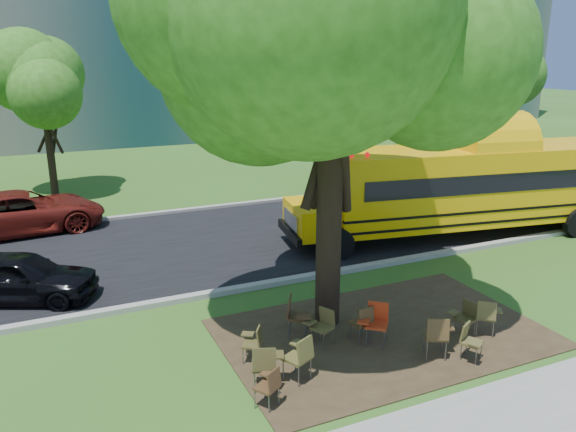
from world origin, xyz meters
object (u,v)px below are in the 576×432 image
chair_2 (300,354)px  chair_10 (295,313)px  chair_7 (487,314)px  chair_0 (270,383)px  school_bus (481,184)px  chair_5 (470,339)px  chair_3 (376,319)px  main_tree (333,47)px  chair_1 (266,363)px  bg_car_red (24,212)px  chair_11 (363,320)px  chair_6 (466,315)px  chair_4 (438,333)px  chair_8 (254,340)px  black_car (19,277)px  chair_9 (323,323)px

chair_2 → chair_10: chair_2 is taller
chair_7 → chair_0: bearing=-135.8°
school_bus → chair_5: school_bus is taller
chair_3 → main_tree: bearing=-31.0°
chair_5 → chair_1: bearing=-38.1°
chair_10 → bg_car_red: 11.89m
chair_7 → chair_3: bearing=-156.8°
chair_3 → chair_11: (-0.19, 0.19, -0.05)m
chair_1 → chair_2: 0.70m
chair_6 → chair_10: 3.71m
chair_4 → chair_5: size_ratio=1.22×
chair_2 → chair_5: size_ratio=1.21×
chair_0 → chair_8: (0.30, 1.53, 0.00)m
chair_0 → chair_11: bearing=-6.9°
chair_5 → black_car: black_car is taller
chair_0 → chair_4: chair_4 is taller
school_bus → black_car: school_bus is taller
chair_7 → bg_car_red: bg_car_red is taller
chair_2 → chair_10: 1.73m
school_bus → chair_1: bearing=-141.5°
bg_car_red → chair_10: bearing=-159.6°
chair_3 → chair_10: 1.72m
chair_5 → chair_9: size_ratio=0.95×
black_car → chair_9: bearing=-106.4°
main_tree → chair_6: main_tree is taller
chair_2 → chair_11: chair_2 is taller
chair_4 → chair_9: size_ratio=1.16×
chair_3 → chair_7: bearing=-156.3°
chair_0 → chair_3: 3.11m
chair_6 → chair_8: chair_6 is taller
chair_6 → chair_9: chair_9 is taller
chair_2 → chair_6: chair_2 is taller
chair_2 → chair_6: 4.06m
chair_8 → chair_11: 2.41m
chair_2 → chair_9: bearing=19.4°
chair_11 → chair_6: bearing=-25.0°
chair_9 → main_tree: bearing=-59.6°
chair_0 → bg_car_red: (-3.86, 12.75, 0.26)m
chair_0 → chair_4: bearing=-31.3°
main_tree → chair_7: main_tree is taller
chair_5 → chair_7: chair_7 is taller
chair_0 → chair_11: chair_11 is taller
school_bus → chair_8: 11.18m
chair_9 → bg_car_red: bearing=1.0°
chair_1 → chair_11: 2.70m
chair_5 → chair_10: bearing=-68.4°
main_tree → chair_9: main_tree is taller
chair_1 → chair_10: 2.11m
chair_3 → chair_8: size_ratio=1.21×
chair_5 → chair_9: (-2.39, 1.76, 0.03)m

